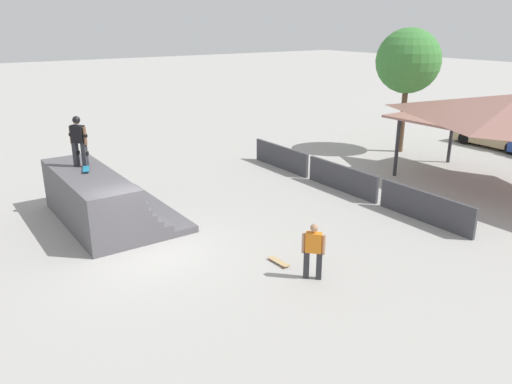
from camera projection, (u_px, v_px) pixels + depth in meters
name	position (u px, v px, depth m)	size (l,w,h in m)	color
ground_plane	(148.00, 252.00, 14.80)	(160.00, 160.00, 0.00)	#A3A09B
quarter_pipe_ramp	(100.00, 200.00, 16.81)	(5.40, 3.44, 1.78)	#565459
skater_on_deck	(78.00, 138.00, 16.76)	(0.70, 0.55, 1.74)	#2D2D33
skateboard_on_deck	(86.00, 169.00, 16.55)	(0.80, 0.42, 0.09)	red
bystander_walking	(313.00, 249.00, 13.03)	(0.52, 0.50, 1.55)	#2D2D33
skateboard_on_ground	(279.00, 262.00, 14.07)	(0.79, 0.23, 0.09)	red
barrier_fence	(342.00, 178.00, 20.02)	(11.79, 0.12, 1.05)	#3D3D42
tree_beside_pavilion	(408.00, 61.00, 24.79)	(3.20, 3.20, 6.24)	brown
parked_car_tan	(496.00, 136.00, 27.03)	(4.60, 1.92, 1.27)	tan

